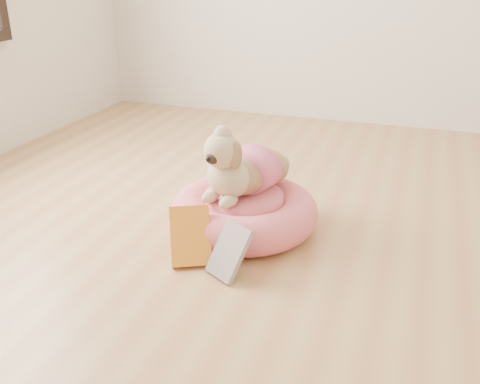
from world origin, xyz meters
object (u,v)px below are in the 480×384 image
(dog, at_px, (242,156))
(book_white, at_px, (229,251))
(book_yellow, at_px, (190,236))
(pet_bed, at_px, (244,212))

(dog, xyz_separation_m, book_white, (0.08, -0.37, -0.23))
(book_yellow, xyz_separation_m, book_white, (0.17, -0.04, -0.01))
(pet_bed, bearing_deg, book_yellow, -108.48)
(dog, height_order, book_yellow, dog)
(dog, height_order, book_white, dog)
(pet_bed, height_order, book_white, book_white)
(dog, relative_size, book_yellow, 1.96)
(pet_bed, relative_size, book_yellow, 2.75)
(pet_bed, height_order, book_yellow, book_yellow)
(book_white, bearing_deg, book_yellow, -163.91)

